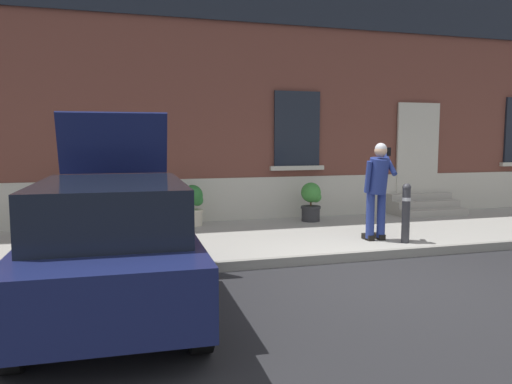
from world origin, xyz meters
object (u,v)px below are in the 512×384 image
hatchback_car_navy (113,241)px  bollard_near_person (406,211)px  planter_olive (59,211)px  person_on_phone (378,185)px  planter_cream (193,204)px  planter_charcoal (311,201)px

hatchback_car_navy → bollard_near_person: size_ratio=3.95×
bollard_near_person → planter_olive: bearing=157.3°
person_on_phone → planter_cream: size_ratio=2.03×
person_on_phone → planter_charcoal: 2.37m
person_on_phone → planter_cream: bearing=138.8°
hatchback_car_navy → planter_cream: size_ratio=4.79×
person_on_phone → planter_olive: 5.95m
hatchback_car_navy → planter_cream: bearing=69.8°
person_on_phone → planter_cream: (-2.91, 2.46, -0.54)m
planter_charcoal → person_on_phone: bearing=-82.4°
bollard_near_person → person_on_phone: size_ratio=0.60×
hatchback_car_navy → planter_charcoal: hatchback_car_navy is taller
planter_olive → person_on_phone: bearing=-21.5°
bollard_near_person → planter_olive: size_ratio=1.22×
bollard_near_person → planter_olive: (-5.91, 2.47, -0.11)m
hatchback_car_navy → bollard_near_person: hatchback_car_navy is taller
bollard_near_person → planter_cream: bearing=140.2°
planter_cream → planter_olive: bearing=-173.7°
person_on_phone → hatchback_car_navy: bearing=-157.6°
hatchback_car_navy → bollard_near_person: (4.93, 1.67, -0.09)m
planter_olive → hatchback_car_navy: bearing=-76.7°
hatchback_car_navy → planter_olive: 4.25m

